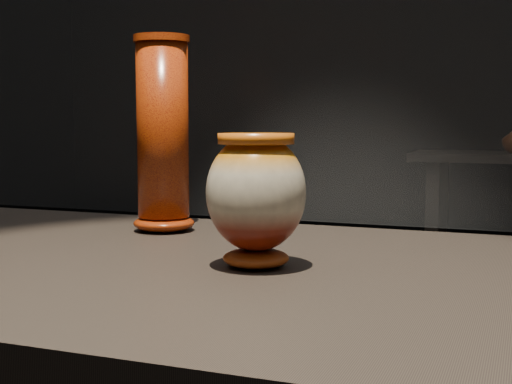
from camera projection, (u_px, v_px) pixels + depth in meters
main_vase at (256, 194)px, 0.97m from camera, size 0.16×0.16×0.18m
tall_vase at (163, 137)px, 1.28m from camera, size 0.12×0.12×0.35m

